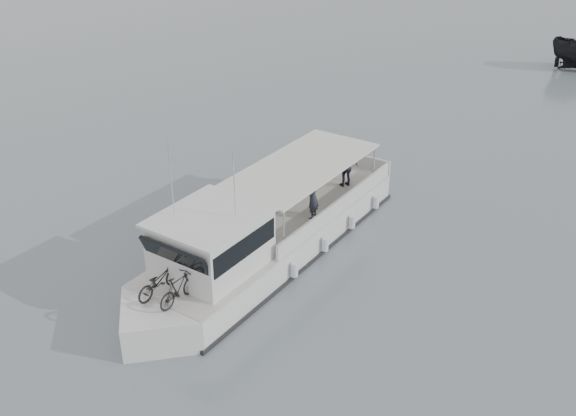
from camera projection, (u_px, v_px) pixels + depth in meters
ground at (340, 254)px, 24.29m from camera, size 1400.00×1400.00×0.00m
tour_boat at (257, 240)px, 23.30m from camera, size 13.78×8.18×5.97m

